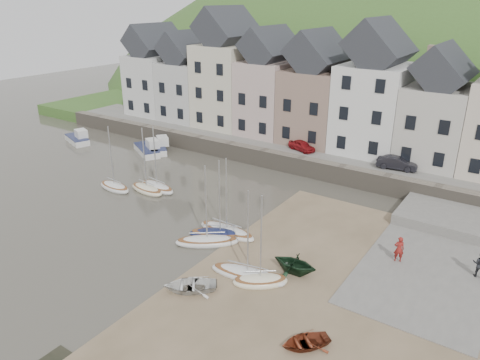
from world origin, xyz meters
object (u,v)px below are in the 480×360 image
Objects in this scene: person_red at (399,249)px; car_right at (397,163)px; sailboat_0 at (157,187)px; rowboat_red at (305,342)px; car_left at (302,146)px; rowboat_white at (190,285)px; rowboat_green at (295,263)px; person_dark at (480,264)px.

car_right is (-4.29, 13.71, 1.18)m from person_red.
rowboat_red is at bearing -27.45° from sailboat_0.
car_left is (8.00, 13.68, 1.88)m from sailboat_0.
car_left is (-4.74, 24.07, 1.75)m from rowboat_white.
person_dark is (9.92, 6.22, 0.21)m from rowboat_green.
rowboat_green is at bearing -16.80° from sailboat_0.
sailboat_0 is at bearing 4.42° from person_dark.
rowboat_white is 14.11m from person_red.
person_dark reaches higher than rowboat_red.
rowboat_red is at bearing 63.96° from person_dark.
person_dark is 0.49× the size of car_right.
car_left is (-14.31, 13.71, 1.11)m from person_red.
rowboat_white is at bearing -39.17° from sailboat_0.
rowboat_red is at bearing -133.04° from car_left.
sailboat_0 reaches higher than car_left.
rowboat_green is 6.65m from rowboat_red.
sailboat_0 is 17.95m from rowboat_green.
person_red is at bearing 99.27° from rowboat_white.
rowboat_white is at bearing 22.71° from person_red.
rowboat_white is 0.87× the size of car_right.
person_dark is at bearing 167.87° from person_red.
rowboat_white is at bearing 40.75° from person_dark.
person_dark is at bearing 101.52° from rowboat_red.
rowboat_red is 27.64m from car_left.
car_left reaches higher than person_dark.
rowboat_green is at bearing -134.63° from car_left.
rowboat_green is at bearing 162.35° from rowboat_red.
car_right reaches higher than car_left.
rowboat_red is 24.68m from car_right.
sailboat_0 is at bearing -24.65° from person_red.
person_red is at bearing -170.88° from car_right.
rowboat_green reaches higher than rowboat_red.
sailboat_0 is 22.71m from car_right.
person_red is at bearing 14.70° from person_dark.
person_dark is 22.93m from car_left.
car_right is at bearing 129.63° from rowboat_white.
car_right is at bearing -52.10° from person_dark.
car_left reaches higher than person_red.
car_right is at bearing 37.21° from sailboat_0.
car_right reaches higher than rowboat_green.
person_dark is at bearing 119.83° from rowboat_green.
car_right is (18.02, 13.68, 1.95)m from sailboat_0.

